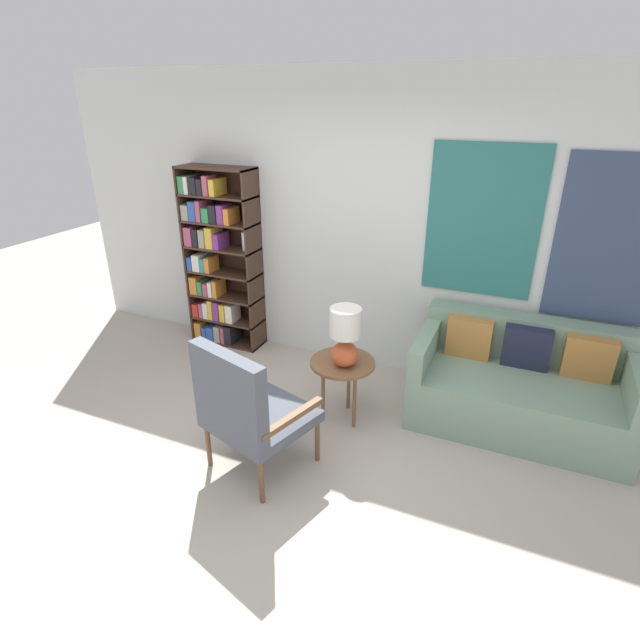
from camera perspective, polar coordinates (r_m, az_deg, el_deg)
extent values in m
plane|color=#B2A899|center=(3.60, -6.77, -18.89)|extent=(14.00, 14.00, 0.00)
cube|color=silver|center=(4.61, 5.11, 10.42)|extent=(6.40, 0.06, 2.70)
cube|color=#286B66|center=(4.33, 18.06, 10.62)|extent=(0.89, 0.02, 1.23)
cube|color=#334260|center=(4.37, 30.49, 7.71)|extent=(0.82, 0.02, 1.28)
cube|color=#422B1E|center=(5.41, -14.35, 7.14)|extent=(0.02, 0.30, 1.84)
cube|color=#422B1E|center=(5.01, -7.47, 6.30)|extent=(0.02, 0.30, 1.84)
cube|color=#422B1E|center=(5.01, -11.90, 16.69)|extent=(0.77, 0.30, 0.02)
cube|color=#422B1E|center=(5.54, -10.29, -2.23)|extent=(0.77, 0.30, 0.02)
cube|color=#422B1E|center=(5.32, -10.17, 7.21)|extent=(0.77, 0.01, 1.84)
cube|color=#422B1E|center=(5.43, -10.50, 0.22)|extent=(0.77, 0.30, 0.02)
cube|color=orange|center=(5.65, -13.17, -0.82)|extent=(0.08, 0.23, 0.18)
cube|color=#2D56A8|center=(5.59, -12.65, -1.27)|extent=(0.05, 0.18, 0.14)
cube|color=#2D56A8|center=(5.57, -11.90, -1.23)|extent=(0.08, 0.22, 0.16)
cube|color=gray|center=(5.51, -11.17, -1.31)|extent=(0.07, 0.21, 0.18)
cube|color=#B24C6B|center=(5.47, -10.55, -1.42)|extent=(0.04, 0.21, 0.19)
cube|color=black|center=(5.44, -9.93, -1.42)|extent=(0.08, 0.22, 0.21)
cube|color=#422B1E|center=(5.33, -10.71, 2.76)|extent=(0.77, 0.30, 0.02)
cube|color=red|center=(5.53, -13.60, 1.31)|extent=(0.07, 0.17, 0.14)
cube|color=#B24C6B|center=(5.50, -12.90, 1.32)|extent=(0.04, 0.21, 0.15)
cube|color=silver|center=(5.48, -12.32, 1.38)|extent=(0.06, 0.24, 0.17)
cube|color=gold|center=(5.42, -11.93, 1.38)|extent=(0.05, 0.20, 0.21)
cube|color=#7A338C|center=(5.38, -11.32, 1.23)|extent=(0.07, 0.19, 0.20)
cube|color=gold|center=(5.34, -10.72, 0.98)|extent=(0.06, 0.17, 0.19)
cube|color=silver|center=(5.30, -9.94, 0.87)|extent=(0.08, 0.18, 0.19)
cube|color=#422B1E|center=(5.24, -10.93, 5.40)|extent=(0.77, 0.30, 0.02)
cube|color=orange|center=(5.43, -13.80, 4.04)|extent=(0.09, 0.18, 0.18)
cube|color=#338C4C|center=(5.41, -12.95, 3.84)|extent=(0.05, 0.23, 0.15)
cube|color=#B24C6B|center=(5.37, -12.43, 3.65)|extent=(0.05, 0.21, 0.14)
cube|color=silver|center=(5.33, -11.94, 3.67)|extent=(0.04, 0.21, 0.16)
cube|color=orange|center=(5.29, -11.47, 3.65)|extent=(0.05, 0.19, 0.18)
cube|color=#422B1E|center=(5.16, -11.16, 8.12)|extent=(0.77, 0.30, 0.02)
cube|color=#2D56A8|center=(5.36, -14.23, 6.40)|extent=(0.06, 0.17, 0.14)
cube|color=silver|center=(5.34, -13.29, 6.61)|extent=(0.09, 0.25, 0.17)
cube|color=teal|center=(5.27, -12.87, 6.25)|extent=(0.05, 0.17, 0.14)
cube|color=orange|center=(5.24, -12.30, 6.29)|extent=(0.06, 0.19, 0.16)
cube|color=#422B1E|center=(5.10, -11.39, 10.92)|extent=(0.77, 0.30, 0.02)
cube|color=#B24C6B|center=(5.29, -14.22, 9.41)|extent=(0.09, 0.23, 0.19)
cube|color=black|center=(5.24, -13.42, 9.31)|extent=(0.06, 0.23, 0.18)
cube|color=gray|center=(5.19, -12.83, 9.20)|extent=(0.07, 0.20, 0.18)
cube|color=gold|center=(5.14, -12.04, 9.28)|extent=(0.08, 0.20, 0.21)
cube|color=#7A338C|center=(5.10, -11.27, 8.92)|extent=(0.07, 0.21, 0.15)
cylinder|color=white|center=(4.98, -8.39, 8.93)|extent=(0.09, 0.09, 0.18)
cube|color=#422B1E|center=(5.05, -11.64, 13.78)|extent=(0.77, 0.30, 0.02)
cube|color=gray|center=(5.22, -14.68, 11.90)|extent=(0.08, 0.18, 0.15)
cube|color=#2D56A8|center=(5.19, -13.72, 12.14)|extent=(0.08, 0.24, 0.19)
cube|color=#B24C6B|center=(5.14, -13.09, 12.16)|extent=(0.05, 0.23, 0.20)
cube|color=#338C4C|center=(5.11, -12.31, 11.79)|extent=(0.08, 0.24, 0.14)
cube|color=black|center=(5.03, -11.72, 11.83)|extent=(0.07, 0.17, 0.17)
cube|color=#7A338C|center=(4.99, -10.87, 11.83)|extent=(0.07, 0.18, 0.18)
cube|color=orange|center=(4.96, -10.09, 11.67)|extent=(0.06, 0.21, 0.15)
cube|color=#338C4C|center=(5.20, -14.89, 14.82)|extent=(0.06, 0.24, 0.17)
cube|color=silver|center=(5.16, -14.41, 14.79)|extent=(0.05, 0.22, 0.16)
cube|color=black|center=(5.12, -13.72, 14.78)|extent=(0.08, 0.23, 0.16)
cube|color=black|center=(5.05, -13.16, 14.64)|extent=(0.06, 0.17, 0.15)
cube|color=#B24C6B|center=(5.01, -12.52, 14.81)|extent=(0.06, 0.17, 0.18)
cube|color=gold|center=(4.99, -11.62, 14.69)|extent=(0.06, 0.22, 0.16)
cylinder|color=brown|center=(3.71, -0.32, -13.59)|extent=(0.04, 0.04, 0.35)
cylinder|color=brown|center=(4.03, -6.35, -10.33)|extent=(0.04, 0.04, 0.35)
cylinder|color=brown|center=(3.42, -6.71, -17.81)|extent=(0.04, 0.04, 0.35)
cylinder|color=brown|center=(3.76, -12.64, -13.78)|extent=(0.04, 0.04, 0.35)
cube|color=#4C515B|center=(3.58, -6.68, -11.05)|extent=(0.79, 0.79, 0.08)
cube|color=#4C515B|center=(3.26, -10.40, -8.29)|extent=(0.63, 0.29, 0.58)
cube|color=brown|center=(3.33, -3.25, -11.10)|extent=(0.22, 0.56, 0.04)
cube|color=brown|center=(3.70, -9.95, -7.44)|extent=(0.22, 0.56, 0.04)
cube|color=gray|center=(4.36, 21.58, -8.53)|extent=(1.64, 0.89, 0.43)
cube|color=gray|center=(4.47, 22.65, -1.90)|extent=(1.64, 0.20, 0.37)
cube|color=gray|center=(4.23, 12.14, -2.78)|extent=(0.12, 0.89, 0.26)
cube|color=gray|center=(4.28, 32.43, -6.12)|extent=(0.12, 0.89, 0.26)
cube|color=#B27538|center=(4.36, 16.67, -1.92)|extent=(0.36, 0.12, 0.34)
cube|color=#1E2338|center=(4.34, 22.52, -2.90)|extent=(0.36, 0.12, 0.34)
cube|color=#B27538|center=(4.38, 28.35, -3.85)|extent=(0.36, 0.12, 0.34)
cylinder|color=brown|center=(3.96, 2.61, -4.90)|extent=(0.52, 0.52, 0.02)
cylinder|color=brown|center=(4.23, 3.30, -7.10)|extent=(0.03, 0.03, 0.51)
cylinder|color=brown|center=(4.08, 0.35, -8.29)|extent=(0.03, 0.03, 0.51)
cylinder|color=brown|center=(4.00, 3.95, -9.10)|extent=(0.03, 0.03, 0.51)
ellipsoid|color=#C65128|center=(3.86, 2.85, -3.91)|extent=(0.21, 0.21, 0.20)
cylinder|color=tan|center=(3.80, 2.89, -2.20)|extent=(0.02, 0.02, 0.06)
cylinder|color=white|center=(3.74, 2.94, -0.25)|extent=(0.24, 0.24, 0.22)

